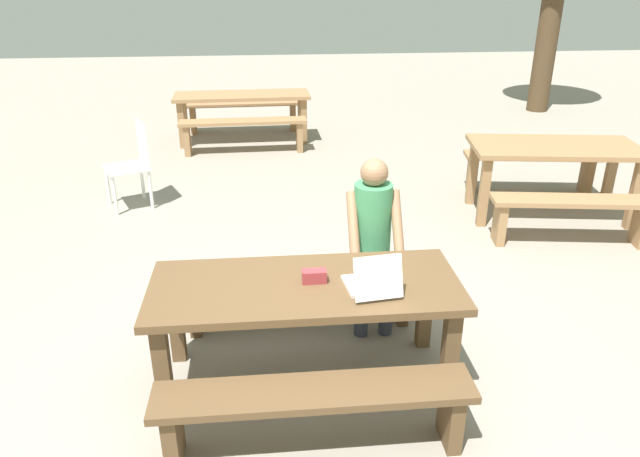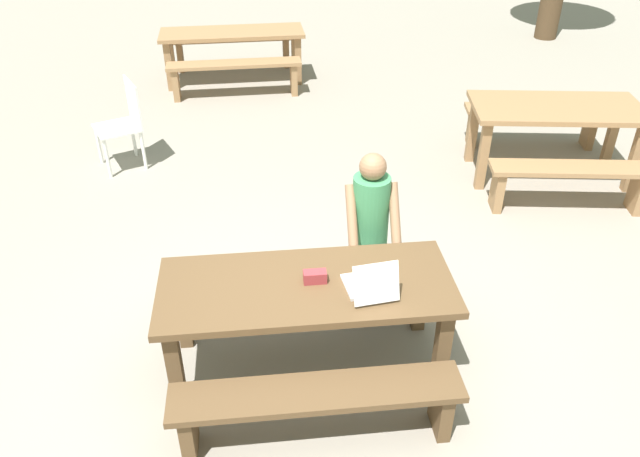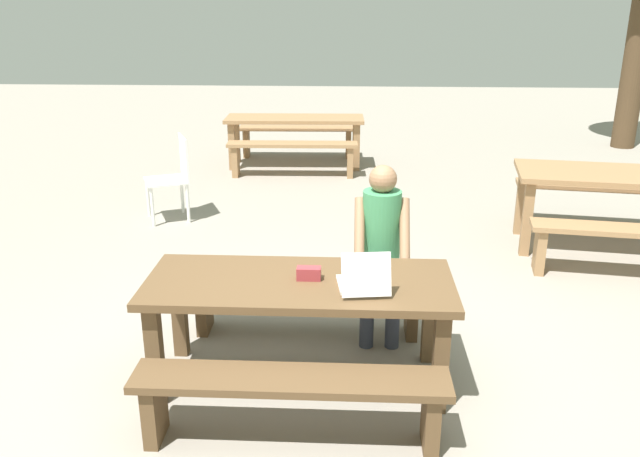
{
  "view_description": "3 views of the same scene",
  "coord_description": "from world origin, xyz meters",
  "px_view_note": "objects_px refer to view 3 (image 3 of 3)",
  "views": [
    {
      "loc": [
        -0.21,
        -3.13,
        2.47
      ],
      "look_at": [
        0.11,
        0.25,
        0.95
      ],
      "focal_mm": 33.21,
      "sensor_mm": 36.0,
      "label": 1
    },
    {
      "loc": [
        -0.26,
        -3.13,
        3.18
      ],
      "look_at": [
        0.11,
        0.25,
        0.95
      ],
      "focal_mm": 35.22,
      "sensor_mm": 36.0,
      "label": 2
    },
    {
      "loc": [
        0.31,
        -3.66,
        2.33
      ],
      "look_at": [
        0.11,
        0.25,
        0.95
      ],
      "focal_mm": 36.68,
      "sensor_mm": 36.0,
      "label": 3
    }
  ],
  "objects_px": {
    "person_seated": "(381,244)",
    "small_pouch": "(309,273)",
    "plastic_chair": "(174,176)",
    "picnic_table_front": "(300,295)",
    "laptop": "(364,280)",
    "picnic_table_rear": "(295,125)",
    "picnic_table_mid": "(608,185)"
  },
  "relations": [
    {
      "from": "laptop",
      "to": "picnic_table_rear",
      "type": "xyz_separation_m",
      "value": [
        -0.91,
        5.82,
        -0.16
      ]
    },
    {
      "from": "person_seated",
      "to": "plastic_chair",
      "type": "bearing_deg",
      "value": 129.67
    },
    {
      "from": "small_pouch",
      "to": "person_seated",
      "type": "height_order",
      "value": "person_seated"
    },
    {
      "from": "person_seated",
      "to": "picnic_table_rear",
      "type": "relative_size",
      "value": 0.64
    },
    {
      "from": "picnic_table_mid",
      "to": "picnic_table_rear",
      "type": "xyz_separation_m",
      "value": [
        -3.28,
        3.21,
        -0.05
      ]
    },
    {
      "from": "picnic_table_front",
      "to": "picnic_table_mid",
      "type": "bearing_deg",
      "value": 42.02
    },
    {
      "from": "small_pouch",
      "to": "picnic_table_rear",
      "type": "xyz_separation_m",
      "value": [
        -0.58,
        5.67,
        -0.13
      ]
    },
    {
      "from": "person_seated",
      "to": "picnic_table_rear",
      "type": "height_order",
      "value": "person_seated"
    },
    {
      "from": "picnic_table_rear",
      "to": "picnic_table_mid",
      "type": "bearing_deg",
      "value": -45.9
    },
    {
      "from": "picnic_table_front",
      "to": "person_seated",
      "type": "height_order",
      "value": "person_seated"
    },
    {
      "from": "picnic_table_front",
      "to": "laptop",
      "type": "height_order",
      "value": "laptop"
    },
    {
      "from": "small_pouch",
      "to": "plastic_chair",
      "type": "bearing_deg",
      "value": 118.05
    },
    {
      "from": "picnic_table_front",
      "to": "person_seated",
      "type": "xyz_separation_m",
      "value": [
        0.52,
        0.6,
        0.13
      ]
    },
    {
      "from": "small_pouch",
      "to": "plastic_chair",
      "type": "distance_m",
      "value": 3.62
    },
    {
      "from": "picnic_table_front",
      "to": "small_pouch",
      "type": "xyz_separation_m",
      "value": [
        0.06,
        0.02,
        0.14
      ]
    },
    {
      "from": "person_seated",
      "to": "small_pouch",
      "type": "bearing_deg",
      "value": -128.78
    },
    {
      "from": "small_pouch",
      "to": "plastic_chair",
      "type": "relative_size",
      "value": 0.16
    },
    {
      "from": "picnic_table_mid",
      "to": "picnic_table_rear",
      "type": "height_order",
      "value": "picnic_table_mid"
    },
    {
      "from": "laptop",
      "to": "picnic_table_rear",
      "type": "distance_m",
      "value": 5.89
    },
    {
      "from": "plastic_chair",
      "to": "picnic_table_rear",
      "type": "relative_size",
      "value": 0.46
    },
    {
      "from": "laptop",
      "to": "picnic_table_mid",
      "type": "height_order",
      "value": "laptop"
    },
    {
      "from": "picnic_table_front",
      "to": "plastic_chair",
      "type": "relative_size",
      "value": 2.05
    },
    {
      "from": "laptop",
      "to": "person_seated",
      "type": "relative_size",
      "value": 0.29
    },
    {
      "from": "picnic_table_mid",
      "to": "picnic_table_rear",
      "type": "distance_m",
      "value": 4.59
    },
    {
      "from": "small_pouch",
      "to": "picnic_table_mid",
      "type": "xyz_separation_m",
      "value": [
        2.7,
        2.47,
        -0.09
      ]
    },
    {
      "from": "plastic_chair",
      "to": "picnic_table_rear",
      "type": "xyz_separation_m",
      "value": [
        1.12,
        2.48,
        0.11
      ]
    },
    {
      "from": "small_pouch",
      "to": "picnic_table_front",
      "type": "bearing_deg",
      "value": -163.18
    },
    {
      "from": "small_pouch",
      "to": "plastic_chair",
      "type": "xyz_separation_m",
      "value": [
        -1.7,
        3.19,
        -0.25
      ]
    },
    {
      "from": "laptop",
      "to": "plastic_chair",
      "type": "relative_size",
      "value": 0.4
    },
    {
      "from": "small_pouch",
      "to": "picnic_table_rear",
      "type": "distance_m",
      "value": 5.7
    },
    {
      "from": "plastic_chair",
      "to": "picnic_table_rear",
      "type": "distance_m",
      "value": 2.73
    },
    {
      "from": "picnic_table_front",
      "to": "person_seated",
      "type": "relative_size",
      "value": 1.48
    }
  ]
}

